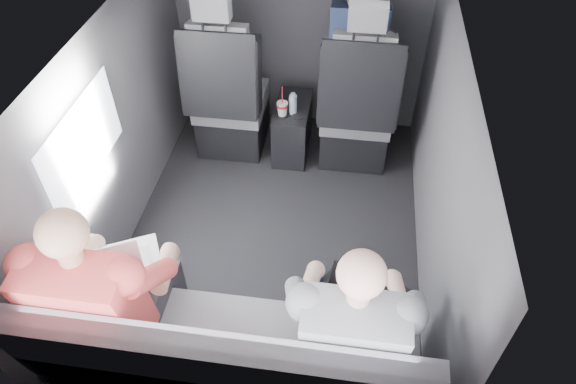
# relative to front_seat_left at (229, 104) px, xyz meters

# --- Properties ---
(floor) EXTENTS (2.60, 2.60, 0.00)m
(floor) POSITION_rel_front_seat_left_xyz_m (0.45, -0.84, -0.40)
(floor) COLOR black
(floor) RESTS_ON ground
(ceiling) EXTENTS (2.60, 2.60, 0.00)m
(ceiling) POSITION_rel_front_seat_left_xyz_m (0.45, -0.84, 0.95)
(ceiling) COLOR #B2B2AD
(ceiling) RESTS_ON panel_back
(panel_left) EXTENTS (0.02, 2.60, 1.35)m
(panel_left) POSITION_rel_front_seat_left_xyz_m (-0.45, -0.84, 0.27)
(panel_left) COLOR #56565B
(panel_left) RESTS_ON floor
(panel_right) EXTENTS (0.02, 2.60, 1.35)m
(panel_right) POSITION_rel_front_seat_left_xyz_m (1.35, -0.84, 0.27)
(panel_right) COLOR #56565B
(panel_right) RESTS_ON floor
(panel_front) EXTENTS (1.80, 0.02, 1.35)m
(panel_front) POSITION_rel_front_seat_left_xyz_m (0.45, 0.46, 0.27)
(panel_front) COLOR #56565B
(panel_front) RESTS_ON floor
(panel_back) EXTENTS (1.80, 0.02, 1.35)m
(panel_back) POSITION_rel_front_seat_left_xyz_m (0.45, -2.14, 0.27)
(panel_back) COLOR #56565B
(panel_back) RESTS_ON floor
(side_window) EXTENTS (0.02, 0.75, 0.42)m
(side_window) POSITION_rel_front_seat_left_xyz_m (-0.43, -1.14, 0.50)
(side_window) COLOR white
(side_window) RESTS_ON panel_left
(seatbelt) EXTENTS (0.35, 0.11, 0.59)m
(seatbelt) POSITION_rel_front_seat_left_xyz_m (0.90, -0.17, 0.40)
(seatbelt) COLOR black
(seatbelt) RESTS_ON front_seat_right
(front_seat_left) EXTENTS (0.52, 0.58, 1.26)m
(front_seat_left) POSITION_rel_front_seat_left_xyz_m (0.00, 0.00, 0.00)
(front_seat_left) COLOR black
(front_seat_left) RESTS_ON floor
(front_seat_right) EXTENTS (0.52, 0.58, 1.26)m
(front_seat_right) POSITION_rel_front_seat_left_xyz_m (0.90, 0.00, 0.00)
(front_seat_right) COLOR black
(front_seat_right) RESTS_ON floor
(center_console) EXTENTS (0.24, 0.48, 0.41)m
(center_console) POSITION_rel_front_seat_left_xyz_m (0.45, 0.04, -0.20)
(center_console) COLOR black
(center_console) RESTS_ON floor
(rear_bench) EXTENTS (1.60, 0.57, 0.92)m
(rear_bench) POSITION_rel_front_seat_left_xyz_m (0.45, -1.90, -0.09)
(rear_bench) COLOR slate
(rear_bench) RESTS_ON floor
(soda_cup) EXTENTS (0.08, 0.08, 0.23)m
(soda_cup) POSITION_rel_front_seat_left_xyz_m (0.40, -0.09, 0.06)
(soda_cup) COLOR white
(soda_cup) RESTS_ON center_console
(water_bottle) EXTENTS (0.06, 0.06, 0.16)m
(water_bottle) POSITION_rel_front_seat_left_xyz_m (0.46, -0.05, 0.07)
(water_bottle) COLOR #99BDD0
(water_bottle) RESTS_ON center_console
(laptop_white) EXTENTS (0.42, 0.46, 0.26)m
(laptop_white) POSITION_rel_front_seat_left_xyz_m (-0.13, -1.66, 0.24)
(laptop_white) COLOR white
(laptop_white) RESTS_ON passenger_rear_left
(laptop_black) EXTENTS (0.43, 0.46, 0.25)m
(laptop_black) POSITION_rel_front_seat_left_xyz_m (0.98, -1.65, 0.23)
(laptop_black) COLOR black
(laptop_black) RESTS_ON passenger_rear_right
(passenger_rear_left) EXTENTS (0.52, 0.63, 1.24)m
(passenger_rear_left) POSITION_rel_front_seat_left_xyz_m (-0.09, -1.81, 0.24)
(passenger_rear_left) COLOR #2E2D32
(passenger_rear_left) RESTS_ON rear_bench
(passenger_rear_right) EXTENTS (0.49, 0.61, 1.20)m
(passenger_rear_right) POSITION_rel_front_seat_left_xyz_m (0.94, -1.81, 0.22)
(passenger_rear_right) COLOR navy
(passenger_rear_right) RESTS_ON rear_bench
(passenger_front_right) EXTENTS (0.39, 0.39, 0.77)m
(passenger_front_right) POSITION_rel_front_seat_left_xyz_m (0.86, 0.26, 0.35)
(passenger_front_right) COLOR navy
(passenger_front_right) RESTS_ON front_seat_right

